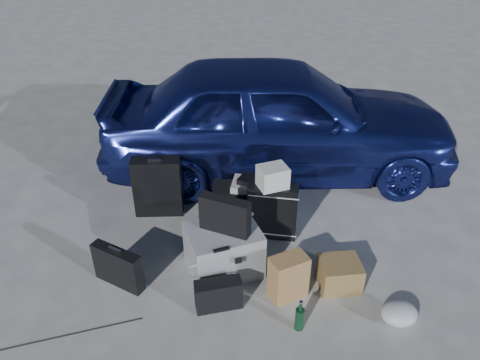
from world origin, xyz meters
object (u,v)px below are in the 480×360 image
Objects in this scene: car at (278,117)px; green_bottle at (300,316)px; suitcase_right at (272,211)px; suitcase_left at (158,187)px; cardboard_box at (339,274)px; briefcase at (118,267)px; pelican_case at (224,250)px; duffel_bag at (250,202)px.

green_bottle is (0.07, -2.53, -0.55)m from car.
suitcase_left is at bearing 171.15° from suitcase_right.
suitcase_left is 2.06m from cardboard_box.
suitcase_left is 2.08m from green_bottle.
cardboard_box is (1.94, 0.02, -0.06)m from briefcase.
briefcase is at bearing 163.06° from green_bottle.
cardboard_box is (1.02, -0.19, -0.10)m from pelican_case.
suitcase_right is 1.21m from green_bottle.
pelican_case reaches higher than cardboard_box.
green_bottle is at bearing -77.02° from duffel_bag.
car is 2.16m from cardboard_box.
car reaches higher than suitcase_left.
duffel_bag is 2.66× the size of green_bottle.
car is 11.79× the size of cardboard_box.
cardboard_box is at bearing -31.93° from pelican_case.
pelican_case is 1.06× the size of suitcase_right.
duffel_bag reaches higher than briefcase.
briefcase is 1.10m from suitcase_left.
car is 6.28× the size of suitcase_left.
suitcase_left is at bearing 124.69° from car.
pelican_case is at bearing 40.81° from briefcase.
car is at bearing 91.65° from green_bottle.
suitcase_left is 1.11× the size of suitcase_right.
green_bottle is (0.63, -0.68, -0.08)m from pelican_case.
suitcase_right is at bearing -19.82° from suitcase_left.
suitcase_left is 0.85× the size of duffel_bag.
pelican_case is 0.69m from suitcase_right.
suitcase_right is at bearing 173.21° from car.
suitcase_left reaches higher than duffel_bag.
cardboard_box is (0.57, -0.70, -0.16)m from suitcase_right.
duffel_bag reaches higher than green_bottle.
pelican_case reaches higher than briefcase.
pelican_case is at bearing -52.95° from suitcase_left.
suitcase_right is (0.46, 0.51, 0.07)m from pelican_case.
duffel_bag is (1.15, 1.00, 0.00)m from briefcase.
car reaches higher than briefcase.
pelican_case is at bearing 133.10° from green_bottle.
suitcase_left is at bearing 173.63° from duffel_bag.
duffel_bag is at bearing -7.53° from suitcase_left.
duffel_bag is at bearing 105.04° from green_bottle.
green_bottle is (1.37, -1.55, -0.18)m from suitcase_left.
briefcase reaches higher than green_bottle.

